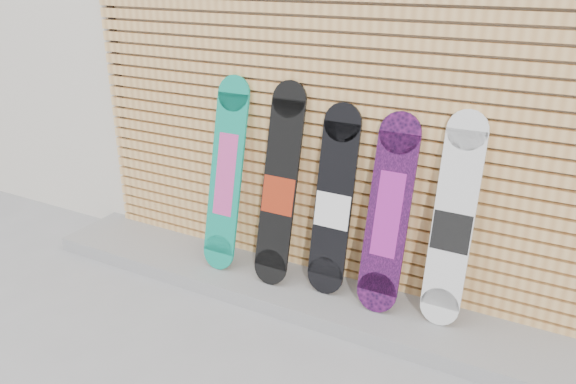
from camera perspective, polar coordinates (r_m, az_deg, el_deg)
name	(u,v)px	position (r m, az deg, el deg)	size (l,w,h in m)	color
ground	(275,350)	(4.02, -1.38, -15.76)	(80.00, 80.00, 0.00)	gray
building	(482,33)	(6.37, 19.14, 15.02)	(12.00, 5.00, 3.60)	beige
concrete_step	(300,290)	(4.53, 1.28, -9.94)	(4.60, 0.70, 0.12)	gray
slat_wall	(319,142)	(4.29, 3.20, 5.05)	(4.26, 0.08, 2.29)	tan
snowboard_0	(226,175)	(4.55, -6.30, 1.76)	(0.29, 0.40, 1.55)	#0D846B
snowboard_1	(280,187)	(4.30, -0.86, 0.54)	(0.28, 0.40, 1.55)	black
snowboard_2	(334,202)	(4.18, 4.66, -1.06)	(0.29, 0.31, 1.44)	black
snowboard_3	(388,215)	(4.02, 10.15, -2.27)	(0.30, 0.36, 1.42)	black
snowboard_4	(453,223)	(3.94, 16.41, -3.03)	(0.27, 0.30, 1.49)	silver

